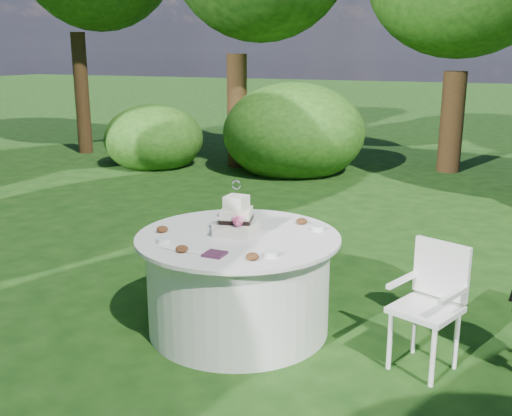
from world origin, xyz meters
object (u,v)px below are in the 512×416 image
at_px(cake, 237,220).
at_px(chair, 432,296).
at_px(napkins, 215,254).
at_px(table, 238,282).

height_order(cake, chair, cake).
bearing_deg(napkins, cake, 98.89).
bearing_deg(chair, cake, 179.71).
relative_size(napkins, cake, 0.33).
distance_m(table, cake, 0.50).
xyz_separation_m(napkins, chair, (1.39, 0.50, -0.26)).
bearing_deg(table, napkins, -83.51).
xyz_separation_m(napkins, table, (-0.05, 0.48, -0.39)).
height_order(napkins, chair, chair).
relative_size(table, chair, 1.78).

